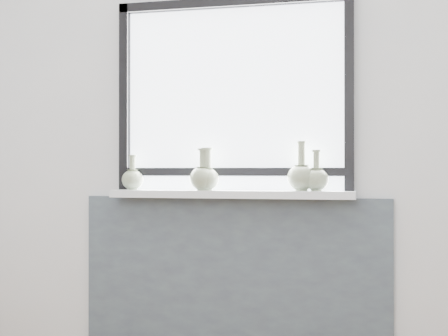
% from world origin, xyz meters
% --- Properties ---
extents(back_wall, '(3.60, 0.02, 2.60)m').
position_xyz_m(back_wall, '(0.00, 1.81, 1.30)').
color(back_wall, silver).
rests_on(back_wall, ground).
extents(apron_panel, '(1.70, 0.03, 0.86)m').
position_xyz_m(apron_panel, '(0.00, 1.78, 0.43)').
color(apron_panel, '#4D5E65').
rests_on(apron_panel, ground).
extents(windowsill, '(1.32, 0.18, 0.04)m').
position_xyz_m(windowsill, '(0.00, 1.71, 0.88)').
color(windowsill, white).
rests_on(windowsill, apron_panel).
extents(window, '(1.30, 0.06, 1.05)m').
position_xyz_m(window, '(0.00, 1.77, 1.44)').
color(window, black).
rests_on(window, windowsill).
extents(vase_a, '(0.12, 0.12, 0.19)m').
position_xyz_m(vase_a, '(-0.56, 1.71, 0.96)').
color(vase_a, gray).
rests_on(vase_a, windowsill).
extents(vase_b, '(0.14, 0.14, 0.23)m').
position_xyz_m(vase_b, '(-0.15, 1.68, 0.97)').
color(vase_b, gray).
rests_on(vase_b, windowsill).
extents(vase_c, '(0.13, 0.13, 0.23)m').
position_xyz_m(vase_c, '(-0.13, 1.69, 0.98)').
color(vase_c, gray).
rests_on(vase_c, windowsill).
extents(vase_d, '(0.15, 0.15, 0.26)m').
position_xyz_m(vase_d, '(0.38, 1.72, 0.98)').
color(vase_d, gray).
rests_on(vase_d, windowsill).
extents(vase_e, '(0.13, 0.13, 0.21)m').
position_xyz_m(vase_e, '(0.46, 1.71, 0.97)').
color(vase_e, gray).
rests_on(vase_e, windowsill).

